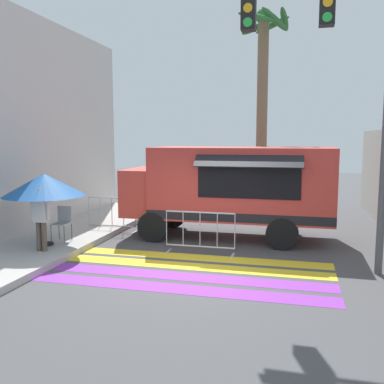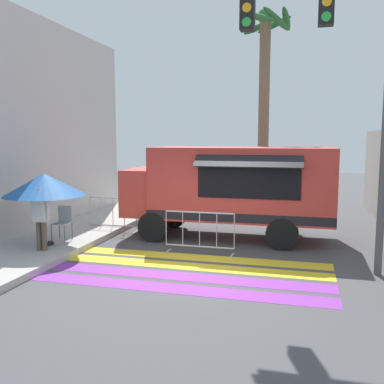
{
  "view_description": "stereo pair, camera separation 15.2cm",
  "coord_description": "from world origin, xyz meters",
  "px_view_note": "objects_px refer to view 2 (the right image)",
  "views": [
    {
      "loc": [
        2.32,
        -9.21,
        2.98
      ],
      "look_at": [
        -0.54,
        2.22,
        1.49
      ],
      "focal_mm": 40.0,
      "sensor_mm": 36.0,
      "label": 1
    },
    {
      "loc": [
        2.46,
        -9.18,
        2.98
      ],
      "look_at": [
        -0.54,
        2.22,
        1.49
      ],
      "focal_mm": 40.0,
      "sensor_mm": 36.0,
      "label": 2
    }
  ],
  "objects_px": {
    "food_truck": "(227,185)",
    "palm_tree": "(265,85)",
    "barricade_front": "(199,233)",
    "barricade_side": "(113,215)",
    "patio_umbrella": "(44,185)",
    "traffic_signal_pole": "(330,53)",
    "folding_chair": "(63,219)",
    "vendor_person": "(41,216)"
  },
  "relations": [
    {
      "from": "food_truck",
      "to": "traffic_signal_pole",
      "type": "height_order",
      "value": "traffic_signal_pole"
    },
    {
      "from": "food_truck",
      "to": "traffic_signal_pole",
      "type": "distance_m",
      "value": 4.92
    },
    {
      "from": "barricade_front",
      "to": "barricade_side",
      "type": "height_order",
      "value": "same"
    },
    {
      "from": "patio_umbrella",
      "to": "traffic_signal_pole",
      "type": "bearing_deg",
      "value": 0.6
    },
    {
      "from": "food_truck",
      "to": "barricade_side",
      "type": "xyz_separation_m",
      "value": [
        -3.67,
        -0.1,
        -1.06
      ]
    },
    {
      "from": "traffic_signal_pole",
      "to": "patio_umbrella",
      "type": "height_order",
      "value": "traffic_signal_pole"
    },
    {
      "from": "traffic_signal_pole",
      "to": "barricade_front",
      "type": "relative_size",
      "value": 3.65
    },
    {
      "from": "traffic_signal_pole",
      "to": "barricade_side",
      "type": "bearing_deg",
      "value": 158.13
    },
    {
      "from": "folding_chair",
      "to": "vendor_person",
      "type": "xyz_separation_m",
      "value": [
        0.09,
        -1.17,
        0.32
      ]
    },
    {
      "from": "vendor_person",
      "to": "barricade_side",
      "type": "relative_size",
      "value": 0.97
    },
    {
      "from": "palm_tree",
      "to": "patio_umbrella",
      "type": "bearing_deg",
      "value": -125.32
    },
    {
      "from": "traffic_signal_pole",
      "to": "vendor_person",
      "type": "bearing_deg",
      "value": -174.89
    },
    {
      "from": "food_truck",
      "to": "folding_chair",
      "type": "bearing_deg",
      "value": -153.79
    },
    {
      "from": "patio_umbrella",
      "to": "barricade_side",
      "type": "relative_size",
      "value": 1.3
    },
    {
      "from": "traffic_signal_pole",
      "to": "folding_chair",
      "type": "distance_m",
      "value": 8.01
    },
    {
      "from": "folding_chair",
      "to": "barricade_front",
      "type": "relative_size",
      "value": 0.51
    },
    {
      "from": "food_truck",
      "to": "barricade_side",
      "type": "relative_size",
      "value": 3.75
    },
    {
      "from": "vendor_person",
      "to": "palm_tree",
      "type": "xyz_separation_m",
      "value": [
        4.79,
        7.6,
        3.95
      ]
    },
    {
      "from": "barricade_side",
      "to": "vendor_person",
      "type": "bearing_deg",
      "value": -98.44
    },
    {
      "from": "food_truck",
      "to": "barricade_front",
      "type": "height_order",
      "value": "food_truck"
    },
    {
      "from": "barricade_side",
      "to": "palm_tree",
      "type": "relative_size",
      "value": 0.21
    },
    {
      "from": "food_truck",
      "to": "folding_chair",
      "type": "relative_size",
      "value": 6.51
    },
    {
      "from": "vendor_person",
      "to": "barricade_side",
      "type": "distance_m",
      "value": 3.23
    },
    {
      "from": "food_truck",
      "to": "folding_chair",
      "type": "distance_m",
      "value": 4.79
    },
    {
      "from": "food_truck",
      "to": "folding_chair",
      "type": "xyz_separation_m",
      "value": [
        -4.23,
        -2.08,
        -0.86
      ]
    },
    {
      "from": "traffic_signal_pole",
      "to": "palm_tree",
      "type": "xyz_separation_m",
      "value": [
        -2.02,
        6.99,
        0.23
      ]
    },
    {
      "from": "traffic_signal_pole",
      "to": "barricade_front",
      "type": "height_order",
      "value": "traffic_signal_pole"
    },
    {
      "from": "patio_umbrella",
      "to": "folding_chair",
      "type": "xyz_separation_m",
      "value": [
        0.13,
        0.63,
        -1.04
      ]
    },
    {
      "from": "barricade_front",
      "to": "barricade_side",
      "type": "bearing_deg",
      "value": 150.25
    },
    {
      "from": "food_truck",
      "to": "folding_chair",
      "type": "height_order",
      "value": "food_truck"
    },
    {
      "from": "food_truck",
      "to": "barricade_front",
      "type": "xyz_separation_m",
      "value": [
        -0.35,
        -2.0,
        -1.05
      ]
    },
    {
      "from": "folding_chair",
      "to": "patio_umbrella",
      "type": "bearing_deg",
      "value": -91.83
    },
    {
      "from": "barricade_front",
      "to": "palm_tree",
      "type": "distance_m",
      "value": 7.82
    },
    {
      "from": "vendor_person",
      "to": "palm_tree",
      "type": "relative_size",
      "value": 0.2
    },
    {
      "from": "traffic_signal_pole",
      "to": "vendor_person",
      "type": "relative_size",
      "value": 4.22
    },
    {
      "from": "traffic_signal_pole",
      "to": "folding_chair",
      "type": "height_order",
      "value": "traffic_signal_pole"
    },
    {
      "from": "vendor_person",
      "to": "food_truck",
      "type": "bearing_deg",
      "value": 32.12
    },
    {
      "from": "food_truck",
      "to": "palm_tree",
      "type": "bearing_deg",
      "value": 81.48
    },
    {
      "from": "barricade_front",
      "to": "barricade_side",
      "type": "relative_size",
      "value": 1.12
    },
    {
      "from": "vendor_person",
      "to": "barricade_front",
      "type": "relative_size",
      "value": 0.86
    },
    {
      "from": "patio_umbrella",
      "to": "folding_chair",
      "type": "height_order",
      "value": "patio_umbrella"
    },
    {
      "from": "traffic_signal_pole",
      "to": "palm_tree",
      "type": "distance_m",
      "value": 7.28
    }
  ]
}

